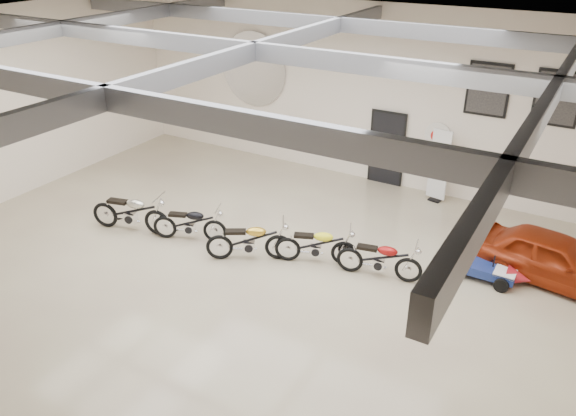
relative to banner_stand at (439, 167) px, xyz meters
The scene contains 17 objects.
floor 5.99m from the banner_stand, 111.35° to the right, with size 16.00×12.00×0.01m, color #BDB490.
ceiling 7.14m from the banner_stand, 111.35° to the right, with size 16.00×12.00×0.01m, color gray.
back_wall 2.67m from the banner_stand, 166.91° to the left, with size 16.00×0.02×5.00m, color #F1E1CF.
ceiling_beams 7.00m from the banner_stand, 111.35° to the right, with size 15.80×11.80×0.32m, color slate, non-canonical shape.
door 1.71m from the banner_stand, 164.75° to the left, with size 0.92×0.08×2.10m, color black.
logo_plaque 6.43m from the banner_stand, behind, with size 2.30×0.06×1.16m, color silver, non-canonical shape.
poster_left 2.32m from the banner_stand, 28.43° to the left, with size 1.05×0.08×1.35m, color black, non-canonical shape.
poster_mid 3.27m from the banner_stand, 10.64° to the left, with size 1.05×0.08×1.35m, color black, non-canonical shape.
oil_sign 0.88m from the banner_stand, 119.09° to the left, with size 0.72×0.10×0.72m, color white, non-canonical shape.
banner_stand is the anchor object (origin of this frame).
motorcycle_silver 8.07m from the banner_stand, 137.70° to the right, with size 2.04×0.63×1.06m, color silver, non-canonical shape.
motorcycle_black 6.73m from the banner_stand, 131.24° to the right, with size 1.76×0.55×0.92m, color silver, non-canonical shape.
motorcycle_gold 5.77m from the banner_stand, 118.24° to the right, with size 1.88×0.58×0.98m, color silver, non-canonical shape.
motorcycle_yellow 4.67m from the banner_stand, 106.97° to the right, with size 1.79×0.56×0.93m, color silver, non-canonical shape.
motorcycle_red 4.30m from the banner_stand, 89.12° to the right, with size 1.79×0.56×0.93m, color silver, non-canonical shape.
go_kart 3.89m from the banner_stand, 56.24° to the right, with size 1.72×0.77×0.62m, color navy, non-canonical shape.
vintage_car 4.19m from the banner_stand, 38.20° to the right, with size 3.19×1.29×1.09m, color maroon.
Camera 1 is at (5.64, -8.48, 6.74)m, focal length 35.00 mm.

